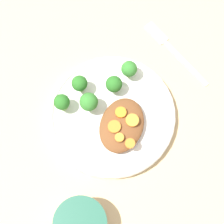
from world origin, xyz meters
The scene contains 15 objects.
ground_plane centered at (0.00, 0.00, 0.00)m, with size 4.00×4.00×0.00m, color tan.
plate centered at (0.00, 0.00, 0.01)m, with size 0.27×0.27×0.03m.
dip_bowl centered at (0.23, 0.01, 0.03)m, with size 0.10×0.10×0.06m.
stew_mound centered at (0.02, 0.03, 0.03)m, with size 0.12×0.09×0.03m, color brown.
broccoli_floret_0 centered at (-0.10, 0.01, 0.05)m, with size 0.03×0.03×0.05m.
broccoli_floret_1 centered at (-0.06, -0.01, 0.05)m, with size 0.04×0.04×0.05m.
broccoli_floret_2 centered at (0.00, -0.05, 0.05)m, with size 0.04×0.04×0.05m.
broccoli_floret_3 centered at (0.02, -0.10, 0.05)m, with size 0.03×0.03×0.05m.
broccoli_floret_4 centered at (-0.03, -0.08, 0.05)m, with size 0.03×0.03×0.05m.
carrot_slice_0 centered at (0.06, 0.06, 0.05)m, with size 0.02×0.02×0.01m, color orange.
carrot_slice_1 centered at (0.01, 0.05, 0.05)m, with size 0.03×0.03×0.01m, color orange.
carrot_slice_2 centered at (0.00, 0.02, 0.05)m, with size 0.02×0.02×0.01m, color orange.
carrot_slice_3 centered at (0.03, 0.02, 0.05)m, with size 0.03×0.03×0.01m, color orange.
carrot_slice_4 centered at (0.05, 0.03, 0.05)m, with size 0.02×0.02×0.00m, color orange.
fork centered at (-0.20, 0.08, 0.00)m, with size 0.12×0.18×0.01m.
Camera 1 is at (0.23, 0.08, 0.79)m, focal length 60.00 mm.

